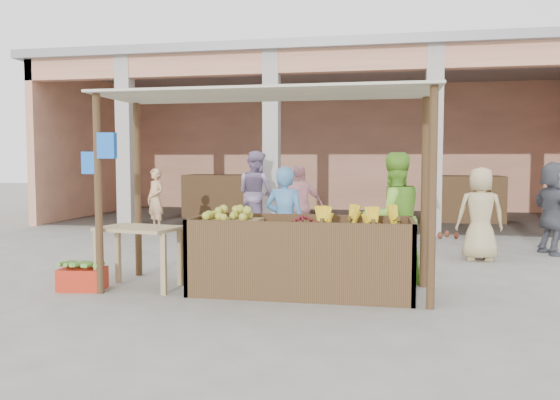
% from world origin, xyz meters
% --- Properties ---
extents(ground, '(60.00, 60.00, 0.00)m').
position_xyz_m(ground, '(0.00, 0.00, 0.00)').
color(ground, slate).
rests_on(ground, ground).
extents(market_building, '(14.40, 6.40, 4.20)m').
position_xyz_m(market_building, '(0.05, 8.93, 2.70)').
color(market_building, '#EB9F7B').
rests_on(market_building, ground).
extents(fruit_stall, '(2.60, 0.95, 0.80)m').
position_xyz_m(fruit_stall, '(0.50, 0.00, 0.40)').
color(fruit_stall, '#533621').
rests_on(fruit_stall, ground).
extents(stall_awning, '(4.09, 1.35, 2.39)m').
position_xyz_m(stall_awning, '(-0.01, 0.06, 1.98)').
color(stall_awning, '#533621').
rests_on(stall_awning, ground).
extents(banana_heap, '(0.99, 0.54, 0.18)m').
position_xyz_m(banana_heap, '(1.17, 0.04, 0.89)').
color(banana_heap, yellow).
rests_on(banana_heap, fruit_stall).
extents(melon_tray, '(0.69, 0.60, 0.19)m').
position_xyz_m(melon_tray, '(-0.38, 0.05, 0.89)').
color(melon_tray, '#92754B').
rests_on(melon_tray, fruit_stall).
extents(berry_heap, '(0.44, 0.36, 0.14)m').
position_xyz_m(berry_heap, '(0.53, -0.02, 0.87)').
color(berry_heap, maroon).
rests_on(berry_heap, fruit_stall).
extents(side_table, '(1.04, 0.79, 0.77)m').
position_xyz_m(side_table, '(-1.50, -0.13, 0.63)').
color(side_table, tan).
rests_on(side_table, ground).
extents(papaya_pile, '(0.67, 0.38, 0.19)m').
position_xyz_m(papaya_pile, '(-1.50, -0.13, 0.86)').
color(papaya_pile, '#4D8D2E').
rests_on(papaya_pile, side_table).
extents(red_crate, '(0.56, 0.43, 0.27)m').
position_xyz_m(red_crate, '(-2.16, -0.32, 0.13)').
color(red_crate, red).
rests_on(red_crate, ground).
extents(plantain_bundle, '(0.43, 0.30, 0.09)m').
position_xyz_m(plantain_bundle, '(-2.16, -0.32, 0.31)').
color(plantain_bundle, '#589235').
rests_on(plantain_bundle, red_crate).
extents(produce_sacks, '(0.73, 0.69, 0.56)m').
position_xyz_m(produce_sacks, '(2.77, 5.16, 0.28)').
color(produce_sacks, maroon).
rests_on(produce_sacks, ground).
extents(vendor_blue, '(0.66, 0.53, 1.61)m').
position_xyz_m(vendor_blue, '(0.17, 0.77, 0.80)').
color(vendor_blue, '#4E88C3').
rests_on(vendor_blue, ground).
extents(vendor_green, '(0.98, 0.78, 1.77)m').
position_xyz_m(vendor_green, '(1.58, 0.75, 0.89)').
color(vendor_green, '#80CE39').
rests_on(vendor_green, ground).
extents(motorcycle, '(0.76, 1.73, 0.88)m').
position_xyz_m(motorcycle, '(0.85, 2.16, 0.44)').
color(motorcycle, '#A51814').
rests_on(motorcycle, ground).
extents(shopper_b, '(1.07, 0.89, 1.61)m').
position_xyz_m(shopper_b, '(-0.03, 3.47, 0.80)').
color(shopper_b, pink).
rests_on(shopper_b, ground).
extents(shopper_c, '(0.80, 0.53, 1.64)m').
position_xyz_m(shopper_c, '(2.97, 2.65, 0.82)').
color(shopper_c, tan).
rests_on(shopper_c, ground).
extents(shopper_d, '(0.98, 1.63, 1.65)m').
position_xyz_m(shopper_d, '(4.28, 3.48, 0.83)').
color(shopper_d, '#4C4F59').
rests_on(shopper_d, ground).
extents(shopper_e, '(0.69, 0.66, 1.48)m').
position_xyz_m(shopper_e, '(-3.58, 5.18, 0.74)').
color(shopper_e, tan).
rests_on(shopper_e, ground).
extents(shopper_f, '(1.10, 0.99, 1.96)m').
position_xyz_m(shopper_f, '(-1.20, 4.94, 0.98)').
color(shopper_f, gray).
rests_on(shopper_f, ground).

